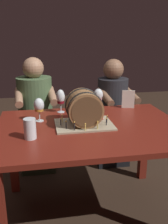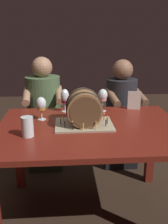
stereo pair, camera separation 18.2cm
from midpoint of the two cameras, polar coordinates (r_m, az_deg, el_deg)
name	(u,v)px [view 1 (the left image)]	position (r m, az deg, el deg)	size (l,w,h in m)	color
ground_plane	(90,213)	(2.20, -1.13, -21.60)	(8.00, 8.00, 0.00)	#332319
dining_table	(91,139)	(1.87, -1.25, -6.20)	(1.34, 0.98, 0.74)	maroon
barrel_cake	(84,109)	(1.81, -2.87, 0.60)	(0.41, 0.30, 0.26)	tan
wine_glass_red	(61,98)	(2.13, -7.70, 3.14)	(0.07, 0.07, 0.19)	white
wine_glass_amber	(39,106)	(1.94, -12.68, 1.30)	(0.08, 0.08, 0.18)	white
wine_glass_rose	(98,96)	(2.15, 0.79, 3.66)	(0.08, 0.08, 0.19)	white
beer_pint	(30,129)	(1.66, -15.08, -3.83)	(0.08, 0.08, 0.13)	white
menu_card	(128,99)	(2.26, 7.60, 2.81)	(0.11, 0.01, 0.16)	silver
person_seated_left	(36,120)	(2.64, -12.57, -1.79)	(0.39, 0.48, 1.16)	#2A3A24
person_seated_right	(112,118)	(2.72, 4.37, -1.41)	(0.39, 0.49, 1.13)	black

